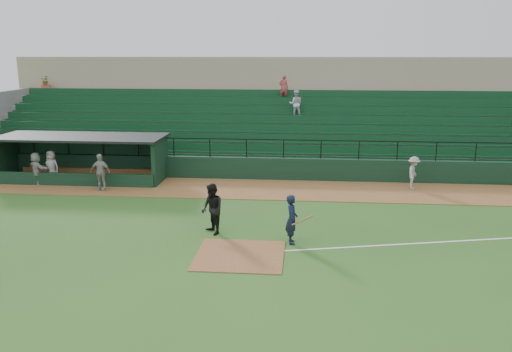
{
  "coord_description": "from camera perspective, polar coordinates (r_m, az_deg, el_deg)",
  "views": [
    {
      "loc": [
        2.15,
        -18.07,
        6.85
      ],
      "look_at": [
        0.0,
        5.0,
        1.4
      ],
      "focal_mm": 37.55,
      "sensor_mm": 36.0,
      "label": 1
    }
  ],
  "objects": [
    {
      "name": "home_plate_dirt",
      "position": [
        18.51,
        -1.74,
        -8.43
      ],
      "size": [
        3.0,
        3.0,
        0.03
      ],
      "primitive_type": "cube",
      "color": "brown",
      "rests_on": "ground"
    },
    {
      "name": "warning_track",
      "position": [
        27.04,
        0.59,
        -1.41
      ],
      "size": [
        40.0,
        4.0,
        0.03
      ],
      "primitive_type": "cube",
      "color": "brown",
      "rests_on": "ground"
    },
    {
      "name": "stadium_structure",
      "position": [
        34.89,
        1.75,
        5.74
      ],
      "size": [
        38.0,
        13.08,
        6.4
      ],
      "color": "black",
      "rests_on": "ground"
    },
    {
      "name": "runner",
      "position": [
        28.01,
        16.44,
        0.33
      ],
      "size": [
        0.93,
        1.21,
        1.65
      ],
      "primitive_type": "imported",
      "rotation": [
        0.0,
        0.0,
        1.24
      ],
      "color": "#9F9A95",
      "rests_on": "warning_track"
    },
    {
      "name": "ground",
      "position": [
        19.44,
        -1.38,
        -7.39
      ],
      "size": [
        90.0,
        90.0,
        0.0
      ],
      "primitive_type": "plane",
      "color": "#29531A",
      "rests_on": "ground"
    },
    {
      "name": "batter_at_plate",
      "position": [
        19.41,
        3.83,
        -4.62
      ],
      "size": [
        1.06,
        0.73,
        1.82
      ],
      "color": "black",
      "rests_on": "ground"
    },
    {
      "name": "foul_line",
      "position": [
        21.27,
        21.11,
        -6.46
      ],
      "size": [
        17.49,
        4.44,
        0.01
      ],
      "primitive_type": "cube",
      "rotation": [
        0.0,
        0.0,
        0.24
      ],
      "color": "white",
      "rests_on": "ground"
    },
    {
      "name": "dugout",
      "position": [
        30.58,
        -17.69,
        2.21
      ],
      "size": [
        8.9,
        3.2,
        2.42
      ],
      "color": "black",
      "rests_on": "ground"
    },
    {
      "name": "dugout_player_a",
      "position": [
        27.71,
        -16.26,
        0.41
      ],
      "size": [
        1.12,
        0.57,
        1.84
      ],
      "primitive_type": "imported",
      "rotation": [
        0.0,
        0.0,
        -0.11
      ],
      "color": "#9A9590",
      "rests_on": "warning_track"
    },
    {
      "name": "dugout_player_b",
      "position": [
        30.1,
        -20.93,
        0.93
      ],
      "size": [
        0.94,
        0.71,
        1.72
      ],
      "primitive_type": "imported",
      "rotation": [
        0.0,
        0.0,
        -0.21
      ],
      "color": "#ADA8A2",
      "rests_on": "warning_track"
    },
    {
      "name": "umpire",
      "position": [
        20.39,
        -4.7,
        -3.54
      ],
      "size": [
        1.15,
        1.2,
        1.96
      ],
      "primitive_type": "imported",
      "rotation": [
        0.0,
        0.0,
        -0.97
      ],
      "color": "black",
      "rests_on": "ground"
    },
    {
      "name": "dugout_player_c",
      "position": [
        30.03,
        -22.34,
        0.76
      ],
      "size": [
        1.58,
        1.29,
        1.7
      ],
      "primitive_type": "imported",
      "rotation": [
        0.0,
        0.0,
        2.55
      ],
      "color": "#ABA6A0",
      "rests_on": "warning_track"
    }
  ]
}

